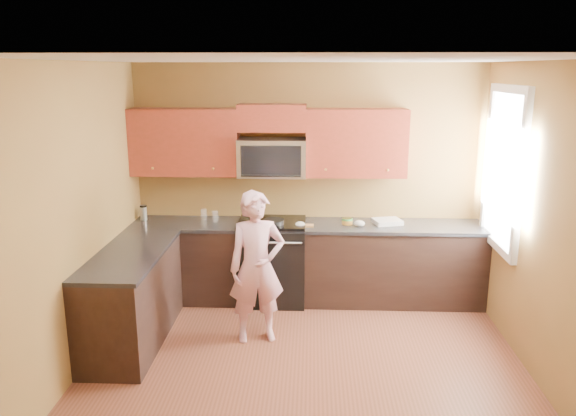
# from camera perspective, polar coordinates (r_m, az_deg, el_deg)

# --- Properties ---
(floor) EXTENTS (4.00, 4.00, 0.00)m
(floor) POSITION_cam_1_polar(r_m,az_deg,el_deg) (5.16, 1.66, -16.69)
(floor) COLOR brown
(floor) RESTS_ON ground
(ceiling) EXTENTS (4.00, 4.00, 0.00)m
(ceiling) POSITION_cam_1_polar(r_m,az_deg,el_deg) (4.44, 1.92, 14.86)
(ceiling) COLOR white
(ceiling) RESTS_ON ground
(wall_back) EXTENTS (4.00, 0.00, 4.00)m
(wall_back) POSITION_cam_1_polar(r_m,az_deg,el_deg) (6.56, 2.01, 2.74)
(wall_back) COLOR brown
(wall_back) RESTS_ON ground
(wall_front) EXTENTS (4.00, 0.00, 4.00)m
(wall_front) POSITION_cam_1_polar(r_m,az_deg,el_deg) (2.75, 1.21, -13.81)
(wall_front) COLOR brown
(wall_front) RESTS_ON ground
(wall_left) EXTENTS (0.00, 4.00, 4.00)m
(wall_left) POSITION_cam_1_polar(r_m,az_deg,el_deg) (5.05, -21.55, -1.71)
(wall_left) COLOR brown
(wall_left) RESTS_ON ground
(wall_right) EXTENTS (0.00, 4.00, 4.00)m
(wall_right) POSITION_cam_1_polar(r_m,az_deg,el_deg) (5.01, 25.31, -2.21)
(wall_right) COLOR brown
(wall_right) RESTS_ON ground
(cabinet_back_run) EXTENTS (4.00, 0.60, 0.88)m
(cabinet_back_run) POSITION_cam_1_polar(r_m,az_deg,el_deg) (6.52, 1.92, -5.66)
(cabinet_back_run) COLOR black
(cabinet_back_run) RESTS_ON floor
(cabinet_left_run) EXTENTS (0.60, 1.60, 0.88)m
(cabinet_left_run) POSITION_cam_1_polar(r_m,az_deg,el_deg) (5.77, -15.57, -8.89)
(cabinet_left_run) COLOR black
(cabinet_left_run) RESTS_ON floor
(countertop_back) EXTENTS (4.00, 0.62, 0.04)m
(countertop_back) POSITION_cam_1_polar(r_m,az_deg,el_deg) (6.37, 1.95, -1.79)
(countertop_back) COLOR black
(countertop_back) RESTS_ON cabinet_back_run
(countertop_left) EXTENTS (0.62, 1.60, 0.04)m
(countertop_left) POSITION_cam_1_polar(r_m,az_deg,el_deg) (5.60, -15.78, -4.56)
(countertop_left) COLOR black
(countertop_left) RESTS_ON cabinet_left_run
(stove) EXTENTS (0.76, 0.65, 0.95)m
(stove) POSITION_cam_1_polar(r_m,az_deg,el_deg) (6.50, -1.63, -5.39)
(stove) COLOR black
(stove) RESTS_ON floor
(microwave) EXTENTS (0.76, 0.40, 0.42)m
(microwave) POSITION_cam_1_polar(r_m,az_deg,el_deg) (6.36, -1.61, 3.30)
(microwave) COLOR silver
(microwave) RESTS_ON wall_back
(upper_cab_left) EXTENTS (1.22, 0.33, 0.75)m
(upper_cab_left) POSITION_cam_1_polar(r_m,az_deg,el_deg) (6.54, -10.28, 3.37)
(upper_cab_left) COLOR maroon
(upper_cab_left) RESTS_ON wall_back
(upper_cab_right) EXTENTS (1.12, 0.33, 0.75)m
(upper_cab_right) POSITION_cam_1_polar(r_m,az_deg,el_deg) (6.40, 6.85, 3.27)
(upper_cab_right) COLOR maroon
(upper_cab_right) RESTS_ON wall_back
(upper_cab_over_mw) EXTENTS (0.76, 0.33, 0.30)m
(upper_cab_over_mw) POSITION_cam_1_polar(r_m,az_deg,el_deg) (6.31, -1.62, 9.17)
(upper_cab_over_mw) COLOR maroon
(upper_cab_over_mw) RESTS_ON wall_back
(window) EXTENTS (0.06, 1.06, 1.66)m
(window) POSITION_cam_1_polar(r_m,az_deg,el_deg) (6.04, 21.15, 3.70)
(window) COLOR white
(window) RESTS_ON wall_right
(woman) EXTENTS (0.62, 0.49, 1.51)m
(woman) POSITION_cam_1_polar(r_m,az_deg,el_deg) (5.49, -3.18, -6.03)
(woman) COLOR pink
(woman) RESTS_ON floor
(frying_pan) EXTENTS (0.28, 0.44, 0.05)m
(frying_pan) POSITION_cam_1_polar(r_m,az_deg,el_deg) (6.24, -1.49, -1.63)
(frying_pan) COLOR black
(frying_pan) RESTS_ON stove
(butter_tub) EXTENTS (0.14, 0.14, 0.09)m
(butter_tub) POSITION_cam_1_polar(r_m,az_deg,el_deg) (6.38, 6.04, -1.65)
(butter_tub) COLOR #F1AF3F
(butter_tub) RESTS_ON countertop_back
(toast_slice) EXTENTS (0.11, 0.11, 0.01)m
(toast_slice) POSITION_cam_1_polar(r_m,az_deg,el_deg) (6.26, 2.11, -1.81)
(toast_slice) COLOR #B27F47
(toast_slice) RESTS_ON countertop_back
(napkin_a) EXTENTS (0.13, 0.14, 0.06)m
(napkin_a) POSITION_cam_1_polar(r_m,az_deg,el_deg) (6.22, 1.25, -1.68)
(napkin_a) COLOR silver
(napkin_a) RESTS_ON countertop_back
(napkin_b) EXTENTS (0.13, 0.15, 0.07)m
(napkin_b) POSITION_cam_1_polar(r_m,az_deg,el_deg) (6.30, 7.28, -1.58)
(napkin_b) COLOR silver
(napkin_b) RESTS_ON countertop_back
(dish_towel) EXTENTS (0.35, 0.31, 0.05)m
(dish_towel) POSITION_cam_1_polar(r_m,az_deg,el_deg) (6.46, 10.06, -1.36)
(dish_towel) COLOR white
(dish_towel) RESTS_ON countertop_back
(travel_mug) EXTENTS (0.09, 0.09, 0.17)m
(travel_mug) POSITION_cam_1_polar(r_m,az_deg,el_deg) (6.74, -14.43, -1.17)
(travel_mug) COLOR silver
(travel_mug) RESTS_ON countertop_back
(glass_b) EXTENTS (0.09, 0.09, 0.12)m
(glass_b) POSITION_cam_1_polar(r_m,az_deg,el_deg) (6.49, -7.40, -0.86)
(glass_b) COLOR silver
(glass_b) RESTS_ON countertop_back
(glass_c) EXTENTS (0.09, 0.09, 0.12)m
(glass_c) POSITION_cam_1_polar(r_m,az_deg,el_deg) (6.61, -8.55, -0.63)
(glass_c) COLOR silver
(glass_c) RESTS_ON countertop_back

